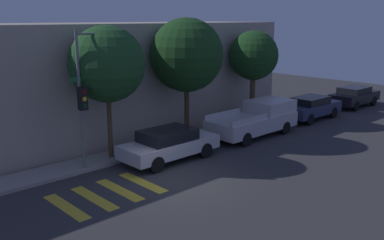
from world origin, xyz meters
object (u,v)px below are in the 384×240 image
traffic_light_pole (89,83)px  tree_near_corner (107,64)px  pickup_truck (257,119)px  tree_far_end (254,56)px  sedan_middle (311,107)px  tree_midblock (187,55)px  sedan_near_corner (169,144)px  sedan_far_end (354,96)px

traffic_light_pole → tree_near_corner: tree_near_corner is taller
pickup_truck → tree_far_end: bearing=44.7°
traffic_light_pole → sedan_middle: size_ratio=1.28×
traffic_light_pole → tree_midblock: bearing=5.3°
traffic_light_pole → sedan_near_corner: traffic_light_pole is taller
sedan_near_corner → tree_near_corner: (-1.83, 1.81, 3.46)m
sedan_far_end → tree_near_corner: size_ratio=0.74×
sedan_middle → sedan_far_end: sedan_middle is taller
pickup_truck → tree_near_corner: size_ratio=0.91×
traffic_light_pole → sedan_near_corner: (3.02, -1.27, -2.84)m
tree_midblock → sedan_near_corner: bearing=-146.3°
traffic_light_pole → sedan_far_end: size_ratio=1.30×
tree_near_corner → sedan_near_corner: bearing=-44.7°
pickup_truck → tree_midblock: bearing=152.0°
tree_midblock → sedan_middle: bearing=-11.7°
pickup_truck → sedan_far_end: bearing=-0.0°
tree_midblock → tree_far_end: (5.22, 0.00, -0.34)m
tree_near_corner → tree_far_end: tree_near_corner is taller
pickup_truck → traffic_light_pole: bearing=172.1°
pickup_truck → sedan_near_corner: bearing=-180.0°
sedan_middle → tree_near_corner: 13.82m
tree_near_corner → traffic_light_pole: bearing=-155.7°
traffic_light_pole → tree_far_end: (10.95, 0.54, 0.39)m
sedan_far_end → sedan_near_corner: bearing=180.0°
traffic_light_pole → tree_midblock: 5.80m
sedan_middle → tree_midblock: bearing=168.3°
traffic_light_pole → tree_far_end: bearing=2.8°
pickup_truck → tree_far_end: tree_far_end is taller
sedan_middle → sedan_near_corner: bearing=180.0°
sedan_near_corner → sedan_far_end: same height
sedan_near_corner → sedan_far_end: size_ratio=1.03×
traffic_light_pole → pickup_truck: bearing=-7.9°
sedan_far_end → pickup_truck: bearing=180.0°
sedan_near_corner → sedan_far_end: (17.08, 0.00, 0.01)m
sedan_near_corner → tree_midblock: bearing=33.7°
sedan_middle → tree_midblock: size_ratio=0.72×
pickup_truck → sedan_far_end: 10.97m
tree_midblock → tree_near_corner: bearing=180.0°
traffic_light_pole → pickup_truck: (9.12, -1.27, -2.71)m
pickup_truck → tree_far_end: size_ratio=0.98×
sedan_middle → tree_midblock: (-8.72, 1.81, 3.57)m
sedan_middle → tree_near_corner: size_ratio=0.75×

